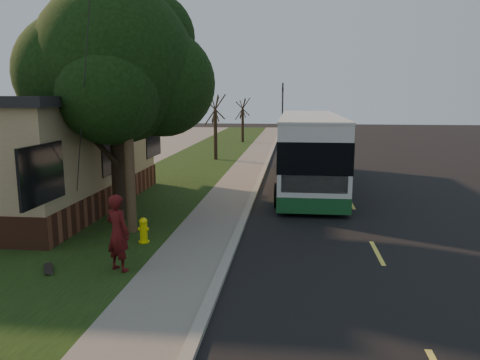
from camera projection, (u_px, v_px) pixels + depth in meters
name	position (u px, v px, depth m)	size (l,w,h in m)	color
ground	(233.00, 248.00, 13.28)	(120.00, 120.00, 0.00)	black
road	(341.00, 185.00, 22.60)	(8.00, 80.00, 0.01)	black
curb	(259.00, 182.00, 23.04)	(0.25, 80.00, 0.12)	gray
sidewalk	(239.00, 182.00, 23.16)	(2.00, 80.00, 0.08)	slate
grass_verge	(170.00, 181.00, 23.55)	(5.00, 80.00, 0.07)	black
fire_hydrant	(144.00, 230.00, 13.49)	(0.32, 0.32, 0.74)	yellow
utility_pole	(126.00, 83.00, 13.80)	(2.86, 3.21, 9.07)	#473321
leafy_tree	(118.00, 68.00, 15.42)	(6.30, 6.00, 7.80)	black
bare_tree_near	(215.00, 128.00, 30.89)	(1.38, 1.21, 4.31)	black
bare_tree_far	(243.00, 121.00, 42.59)	(1.38, 1.21, 4.03)	black
traffic_signal	(282.00, 107.00, 45.90)	(0.18, 0.22, 5.50)	#2D2D30
transit_bus	(309.00, 149.00, 22.10)	(2.88, 12.48, 3.37)	silver
skateboarder	(118.00, 233.00, 11.23)	(0.69, 0.45, 1.89)	#490E10
skateboard_main	(48.00, 269.00, 11.34)	(0.56, 0.77, 0.07)	black
dumpster	(50.00, 178.00, 21.07)	(1.51, 1.32, 1.15)	black
distant_car	(313.00, 133.00, 43.68)	(1.84, 4.56, 1.55)	black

